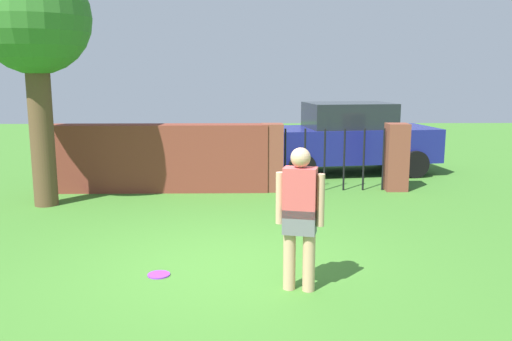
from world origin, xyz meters
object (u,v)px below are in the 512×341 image
object	(u,v)px
person	(300,213)
tree	(34,25)
car	(348,138)
frisbee_purple	(159,275)

from	to	relation	value
person	tree	bearing A→B (deg)	150.66
tree	car	bearing A→B (deg)	27.14
person	car	xyz separation A→B (m)	(1.92, 7.26, -0.04)
car	person	bearing A→B (deg)	-112.83
car	frisbee_purple	world-z (taller)	car
tree	car	world-z (taller)	tree
car	frisbee_purple	xyz separation A→B (m)	(-3.57, -6.79, -0.85)
person	frisbee_purple	world-z (taller)	person
tree	frisbee_purple	distance (m)	5.53
tree	person	size ratio (longest dim) A/B	2.70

